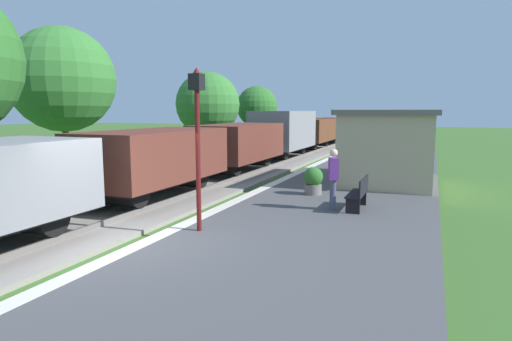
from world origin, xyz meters
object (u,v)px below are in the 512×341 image
at_px(person_waiting, 333,177).
at_px(freight_train, 265,140).
at_px(lamp_post_near, 197,120).
at_px(station_hut, 390,145).
at_px(potted_planter, 313,180).
at_px(bench_near_hut, 359,193).
at_px(tree_field_distant, 257,107).
at_px(tree_field_left, 208,104).
at_px(tree_trackside_far, 62,80).

bearing_deg(person_waiting, freight_train, -79.73).
bearing_deg(freight_train, lamp_post_near, -75.55).
relative_size(station_hut, potted_planter, 6.33).
distance_m(station_hut, potted_planter, 4.52).
height_order(freight_train, bench_near_hut, freight_train).
height_order(bench_near_hut, tree_field_distant, tree_field_distant).
xyz_separation_m(freight_train, station_hut, (6.80, -4.04, 0.20)).
relative_size(freight_train, bench_near_hut, 26.13).
distance_m(bench_near_hut, potted_planter, 2.41).
bearing_deg(station_hut, tree_field_left, 152.31).
bearing_deg(tree_field_distant, bench_near_hut, -59.84).
distance_m(freight_train, tree_field_distant, 8.62).
distance_m(bench_near_hut, tree_field_left, 16.04).
relative_size(lamp_post_near, tree_field_left, 0.69).
distance_m(freight_train, bench_near_hut, 11.61).
distance_m(freight_train, station_hut, 7.91).
distance_m(station_hut, tree_field_distant, 15.68).
relative_size(person_waiting, tree_trackside_far, 0.25).
height_order(freight_train, tree_field_left, tree_field_left).
height_order(bench_near_hut, potted_planter, potted_planter).
bearing_deg(bench_near_hut, tree_field_distant, 120.16).
bearing_deg(tree_field_left, tree_trackside_far, -110.39).
bearing_deg(station_hut, tree_field_distant, 131.51).
distance_m(lamp_post_near, tree_field_distant, 21.99).
height_order(station_hut, tree_field_distant, tree_field_distant).
relative_size(tree_field_left, tree_field_distant, 1.12).
height_order(station_hut, person_waiting, station_hut).
height_order(lamp_post_near, tree_trackside_far, tree_trackside_far).
relative_size(person_waiting, lamp_post_near, 0.46).
xyz_separation_m(station_hut, lamp_post_near, (-3.39, -9.18, 1.15)).
height_order(bench_near_hut, tree_trackside_far, tree_trackside_far).
bearing_deg(tree_trackside_far, tree_field_distant, 74.31).
distance_m(freight_train, potted_planter, 9.28).
relative_size(person_waiting, tree_field_left, 0.32).
height_order(station_hut, tree_trackside_far, tree_trackside_far).
bearing_deg(tree_field_left, bench_near_hut, -46.41).
bearing_deg(potted_planter, tree_field_distant, 117.93).
xyz_separation_m(station_hut, potted_planter, (-2.07, -3.91, -0.93)).
bearing_deg(station_hut, bench_near_hut, -93.21).
relative_size(freight_train, station_hut, 6.76).
bearing_deg(tree_field_distant, person_waiting, -62.02).
bearing_deg(tree_trackside_far, potted_planter, -7.41).
xyz_separation_m(lamp_post_near, tree_field_distant, (-6.94, 20.86, 0.47)).
bearing_deg(freight_train, tree_field_left, 157.28).
xyz_separation_m(station_hut, bench_near_hut, (-0.31, -5.57, -0.93)).
xyz_separation_m(bench_near_hut, potted_planter, (-1.75, 1.66, 0.00)).
bearing_deg(tree_field_left, potted_planter, -46.96).
xyz_separation_m(potted_planter, lamp_post_near, (-1.33, -5.27, 2.08)).
relative_size(station_hut, tree_field_left, 1.09).
xyz_separation_m(bench_near_hut, tree_field_distant, (-10.02, 17.25, 2.55)).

